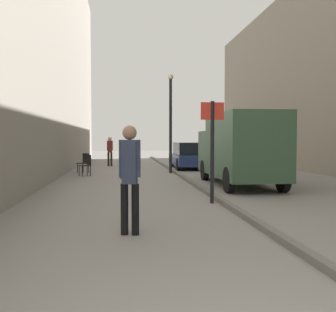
{
  "coord_description": "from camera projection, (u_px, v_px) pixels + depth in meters",
  "views": [
    {
      "loc": [
        -0.93,
        -1.22,
        1.64
      ],
      "look_at": [
        0.47,
        10.38,
        1.11
      ],
      "focal_mm": 40.3,
      "sensor_mm": 36.0,
      "label": 1
    }
  ],
  "objects": [
    {
      "name": "cafe_chair_near_window",
      "position": [
        84.0,
        161.0,
        18.42
      ],
      "size": [
        0.62,
        0.62,
        0.94
      ],
      "rotation": [
        0.0,
        0.0,
        2.42
      ],
      "color": "black",
      "rests_on": "ground_plane"
    },
    {
      "name": "pedestrian_mid_block",
      "position": [
        123.0,
        156.0,
        15.57
      ],
      "size": [
        0.32,
        0.21,
        1.62
      ],
      "rotation": [
        0.0,
        0.0,
        -0.16
      ],
      "color": "brown",
      "rests_on": "ground_plane"
    },
    {
      "name": "parked_car",
      "position": [
        189.0,
        156.0,
        21.1
      ],
      "size": [
        1.85,
        4.21,
        1.45
      ],
      "rotation": [
        0.0,
        0.0,
        -0.0
      ],
      "color": "navy",
      "rests_on": "ground_plane"
    },
    {
      "name": "cafe_chair_by_doorway",
      "position": [
        87.0,
        164.0,
        16.7
      ],
      "size": [
        0.59,
        0.59,
        0.94
      ],
      "rotation": [
        0.0,
        0.0,
        2.03
      ],
      "color": "black",
      "rests_on": "ground_plane"
    },
    {
      "name": "street_sign_post",
      "position": [
        212.0,
        143.0,
        9.57
      ],
      "size": [
        0.6,
        0.1,
        2.6
      ],
      "rotation": [
        0.0,
        0.0,
        3.17
      ],
      "color": "black",
      "rests_on": "ground_plane"
    },
    {
      "name": "pedestrian_far_crossing",
      "position": [
        110.0,
        149.0,
        22.67
      ],
      "size": [
        0.35,
        0.24,
        1.78
      ],
      "rotation": [
        0.0,
        0.0,
        0.2
      ],
      "color": "black",
      "rests_on": "ground_plane"
    },
    {
      "name": "kerb_strip",
      "position": [
        193.0,
        183.0,
        13.48
      ],
      "size": [
        0.16,
        40.0,
        0.12
      ],
      "primitive_type": "cube",
      "color": "#615F5B",
      "rests_on": "ground_plane"
    },
    {
      "name": "lamp_post",
      "position": [
        171.0,
        117.0,
        18.07
      ],
      "size": [
        0.28,
        0.28,
        4.76
      ],
      "color": "black",
      "rests_on": "ground_plane"
    },
    {
      "name": "ground_plane",
      "position": [
        149.0,
        186.0,
        13.29
      ],
      "size": [
        80.0,
        80.0,
        0.0
      ],
      "primitive_type": "plane",
      "color": "gray"
    },
    {
      "name": "pedestrian_main_foreground",
      "position": [
        130.0,
        172.0,
        6.41
      ],
      "size": [
        0.37,
        0.25,
        1.87
      ],
      "rotation": [
        0.0,
        0.0,
        -0.19
      ],
      "color": "black",
      "rests_on": "ground_plane"
    },
    {
      "name": "delivery_van",
      "position": [
        239.0,
        148.0,
        13.27
      ],
      "size": [
        1.99,
        5.29,
        2.5
      ],
      "rotation": [
        0.0,
        0.0,
        -0.01
      ],
      "color": "#335138",
      "rests_on": "ground_plane"
    }
  ]
}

